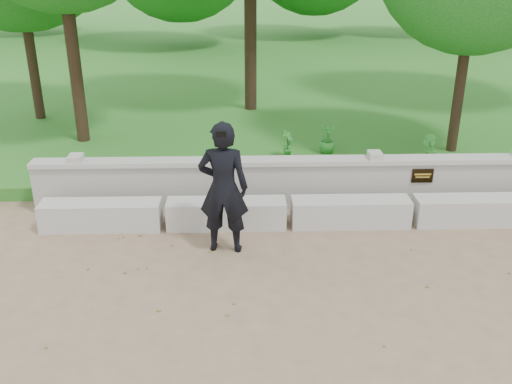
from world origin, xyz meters
TOP-DOWN VIEW (x-y plane):
  - ground at (0.00, 0.00)m, footprint 80.00×80.00m
  - lawn at (0.00, 14.00)m, footprint 40.00×22.00m
  - concrete_bench at (0.00, 1.90)m, footprint 11.90×0.45m
  - parapet_wall at (0.00, 2.60)m, footprint 12.50×0.35m
  - man_main at (-3.02, 1.14)m, footprint 0.77×0.68m
  - shrub_a at (-1.81, 4.55)m, footprint 0.33×0.36m
  - shrub_b at (0.98, 4.18)m, footprint 0.38×0.38m
  - shrub_d at (-0.97, 4.77)m, footprint 0.44×0.45m

SIDE VIEW (x-z plane):
  - ground at x=0.00m, z-range 0.00..0.00m
  - lawn at x=0.00m, z-range 0.00..0.25m
  - concrete_bench at x=0.00m, z-range 0.00..0.45m
  - parapet_wall at x=0.00m, z-range 0.01..0.91m
  - shrub_b at x=0.98m, z-range 0.25..0.79m
  - shrub_a at x=-1.81m, z-range 0.25..0.82m
  - shrub_d at x=-0.97m, z-range 0.25..0.86m
  - man_main at x=-3.02m, z-range 0.00..1.98m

